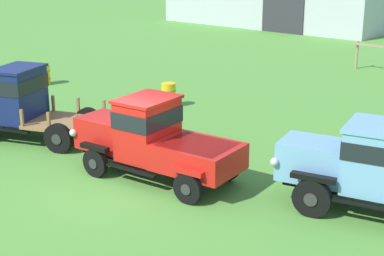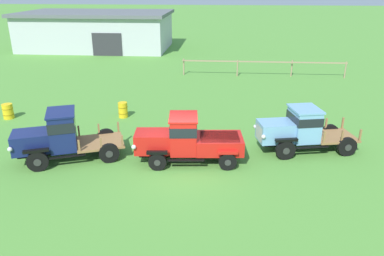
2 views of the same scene
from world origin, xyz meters
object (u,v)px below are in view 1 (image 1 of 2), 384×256
vintage_truck_midrow_center (362,165)px  oil_drum_near_fence (43,74)px  vintage_truck_foreground_near (14,101)px  vintage_truck_second_in_line (154,139)px  oil_drum_beside_row (169,95)px

vintage_truck_midrow_center → oil_drum_near_fence: 16.33m
vintage_truck_foreground_near → oil_drum_near_fence: (-5.26, 5.00, -0.72)m
vintage_truck_second_in_line → oil_drum_beside_row: vintage_truck_second_in_line is taller
oil_drum_near_fence → vintage_truck_midrow_center: bearing=-11.2°
oil_drum_beside_row → oil_drum_near_fence: oil_drum_beside_row is taller
vintage_truck_second_in_line → oil_drum_near_fence: (-10.98, 4.70, -0.62)m
vintage_truck_midrow_center → vintage_truck_foreground_near: bearing=-170.3°
vintage_truck_foreground_near → oil_drum_near_fence: vintage_truck_foreground_near is taller
vintage_truck_second_in_line → oil_drum_beside_row: bearing=128.5°
oil_drum_near_fence → oil_drum_beside_row: bearing=6.4°
oil_drum_near_fence → vintage_truck_foreground_near: bearing=-43.5°
vintage_truck_foreground_near → vintage_truck_second_in_line: (5.72, 0.30, -0.11)m
vintage_truck_foreground_near → vintage_truck_second_in_line: 5.73m
vintage_truck_second_in_line → oil_drum_beside_row: size_ratio=5.38×
vintage_truck_midrow_center → oil_drum_near_fence: size_ratio=5.58×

